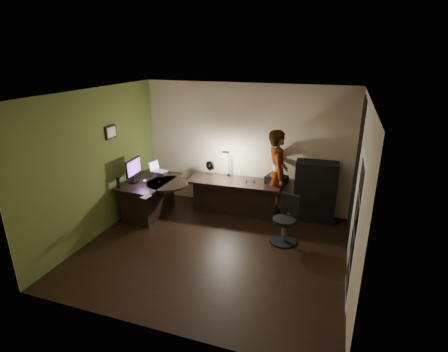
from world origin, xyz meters
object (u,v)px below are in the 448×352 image
(person, at_px, (277,174))
(office_chair, at_px, (284,220))
(desk_right, at_px, (235,197))
(monitor, at_px, (133,173))
(cabinet, at_px, (315,191))
(desk_left, at_px, (151,198))

(person, bearing_deg, office_chair, -178.79)
(desk_right, xyz_separation_m, monitor, (-1.88, -0.88, 0.61))
(desk_right, height_order, cabinet, cabinet)
(monitor, xyz_separation_m, person, (2.74, 1.02, -0.05))
(desk_right, xyz_separation_m, office_chair, (1.21, -0.90, 0.08))
(desk_left, relative_size, monitor, 2.55)
(cabinet, height_order, office_chair, cabinet)
(desk_right, distance_m, office_chair, 1.51)
(monitor, bearing_deg, person, 17.55)
(monitor, relative_size, person, 0.29)
(monitor, bearing_deg, desk_left, 35.25)
(cabinet, bearing_deg, desk_right, -174.86)
(desk_left, distance_m, person, 2.68)
(monitor, height_order, person, person)
(desk_right, bearing_deg, desk_left, -159.65)
(monitor, bearing_deg, cabinet, 14.68)
(cabinet, xyz_separation_m, monitor, (-3.51, -1.11, 0.36))
(desk_left, bearing_deg, person, 20.28)
(desk_left, height_order, person, person)
(office_chair, bearing_deg, monitor, -164.39)
(office_chair, bearing_deg, cabinet, 85.50)
(cabinet, distance_m, monitor, 3.70)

